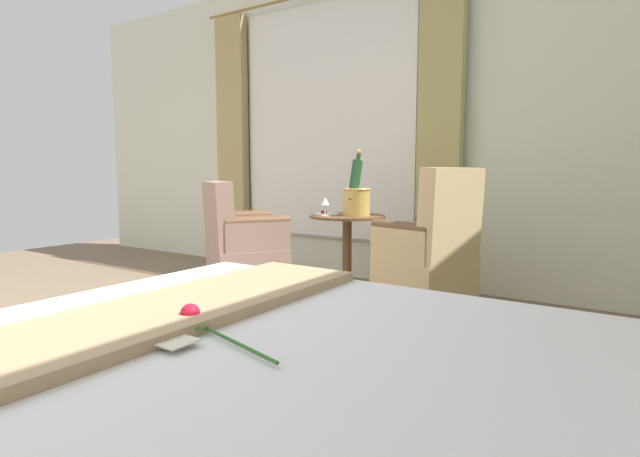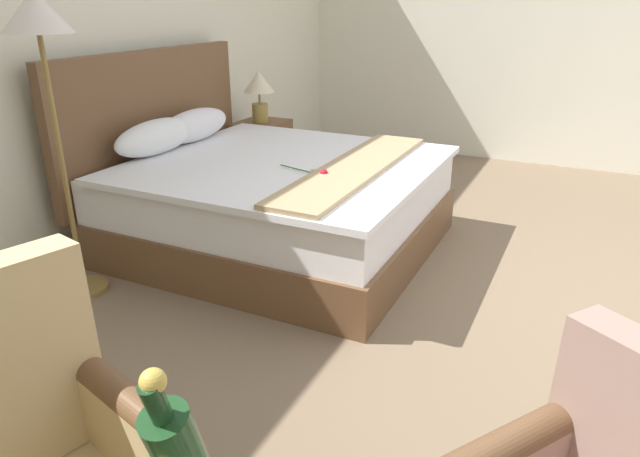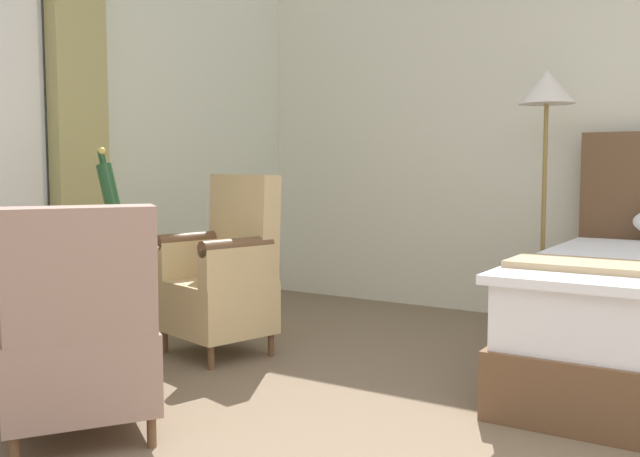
{
  "view_description": "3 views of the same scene",
  "coord_description": "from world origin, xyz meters",
  "views": [
    {
      "loc": [
        2.2,
        2.02,
        1.24
      ],
      "look_at": [
        -1.19,
        1.33,
        0.76
      ],
      "focal_mm": 50.0,
      "sensor_mm": 36.0,
      "label": 1
    },
    {
      "loc": [
        -2.44,
        2.46,
        1.58
      ],
      "look_at": [
        -0.85,
        1.53,
        0.74
      ],
      "focal_mm": 28.0,
      "sensor_mm": 36.0,
      "label": 2
    },
    {
      "loc": [
        -0.17,
        -0.94,
        1.49
      ],
      "look_at": [
        -0.54,
        1.16,
        0.52
      ],
      "focal_mm": 28.0,
      "sensor_mm": 36.0,
      "label": 3
    }
  ],
  "objects": [
    {
      "name": "wall_headboard_side",
      "position": [
        0.0,
        3.3,
        1.51
      ],
      "size": [
        5.93,
        0.12,
        3.02
      ],
      "color": "beige",
      "rests_on": "ground"
    },
    {
      "name": "bed",
      "position": [
        0.22,
        2.16,
        0.35
      ],
      "size": [
        1.64,
        2.2,
        1.11
      ],
      "color": "brown",
      "rests_on": "ground"
    },
    {
      "name": "nightstand",
      "position": [
        -0.99,
        2.96,
        0.27
      ],
      "size": [
        0.44,
        0.48,
        0.54
      ],
      "color": "brown",
      "rests_on": "ground"
    },
    {
      "name": "bedside_lamp",
      "position": [
        -0.99,
        2.96,
        0.82
      ],
      "size": [
        0.26,
        0.26,
        0.41
      ],
      "color": "#B2B7AB",
      "rests_on": "nightstand"
    },
    {
      "name": "floor_lamp_brass",
      "position": [
        -0.99,
        2.69,
        1.49
      ],
      "size": [
        0.3,
        0.3,
        1.83
      ],
      "color": "#BDABA9",
      "rests_on": "ground"
    },
    {
      "name": "armchair_by_window",
      "position": [
        -1.49,
        0.94,
        0.4
      ],
      "size": [
        0.72,
        0.74,
        0.89
      ],
      "color": "brown",
      "rests_on": "ground"
    }
  ]
}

